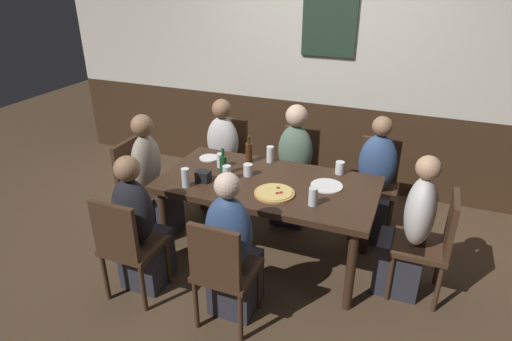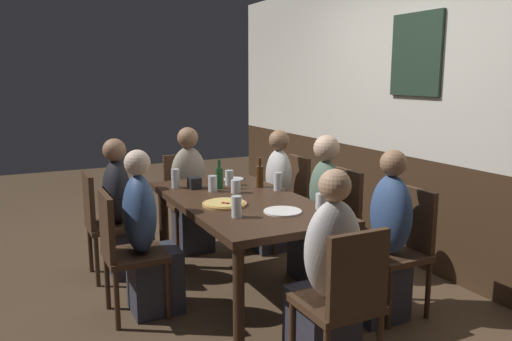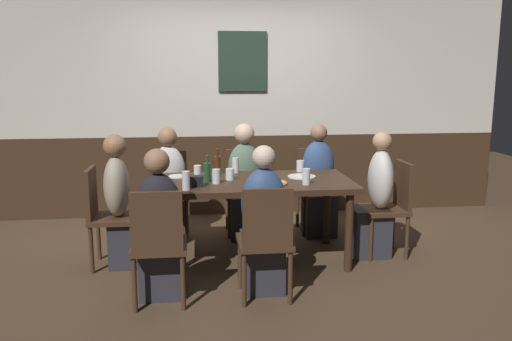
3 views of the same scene
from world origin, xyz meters
The scene contains 30 objects.
ground_plane centered at (0.00, 0.00, 0.00)m, with size 12.00×12.00×0.00m, color #4C3826.
wall_back centered at (0.00, 1.65, 1.30)m, with size 6.40×0.13×2.60m.
dining_table centered at (0.00, 0.00, 0.66)m, with size 1.77×0.91×0.74m.
chair_left_near centered at (-0.78, -0.87, 0.50)m, with size 0.40×0.40×0.88m.
chair_mid_near centered at (0.00, -0.87, 0.50)m, with size 0.40×0.40×0.88m.
chair_left_far centered at (-0.78, 0.87, 0.50)m, with size 0.40×0.40×0.88m.
chair_head_east centered at (1.30, 0.00, 0.50)m, with size 0.40×0.40×0.88m.
chair_mid_far centered at (0.00, 0.87, 0.50)m, with size 0.40×0.40×0.88m.
chair_right_far centered at (0.78, 0.87, 0.50)m, with size 0.40×0.40×0.88m.
chair_head_west centered at (-1.30, 0.00, 0.50)m, with size 0.40×0.40×0.88m.
person_left_near centered at (-0.78, -0.71, 0.48)m, with size 0.34×0.37×1.15m.
person_mid_near centered at (0.00, -0.71, 0.48)m, with size 0.34×0.37×1.16m.
person_left_far centered at (-0.78, 0.71, 0.48)m, with size 0.34×0.37×1.15m.
person_head_east centered at (1.14, 0.00, 0.49)m, with size 0.37×0.34×1.16m.
person_mid_far centered at (0.00, 0.71, 0.50)m, with size 0.34×0.37×1.18m.
person_right_far centered at (0.78, 0.71, 0.49)m, with size 0.34×0.37×1.16m.
person_head_west centered at (-1.14, 0.00, 0.49)m, with size 0.37×0.34×1.17m.
pizza centered at (0.12, -0.18, 0.75)m, with size 0.31×0.31×0.03m.
pint_glass_pale centered at (-0.58, -0.32, 0.81)m, with size 0.06×0.06×0.16m.
beer_glass_tall centered at (0.44, -0.23, 0.80)m, with size 0.07×0.07×0.14m.
pint_glass_stout centered at (-0.48, 0.12, 0.79)m, with size 0.07×0.07×0.13m.
pint_glass_amber centered at (-0.20, 0.05, 0.78)m, with size 0.08×0.08×0.10m.
beer_glass_half centered at (0.51, 0.37, 0.79)m, with size 0.08×0.08×0.11m.
tumbler_short centered at (-0.12, 0.38, 0.81)m, with size 0.06×0.06×0.15m.
highball_clear centered at (-0.33, -0.09, 0.80)m, with size 0.07×0.07×0.13m.
beer_bottle_green centered at (-0.40, -0.01, 0.83)m, with size 0.06×0.06×0.24m.
beer_bottle_brown centered at (-0.30, 0.31, 0.84)m, with size 0.06×0.06×0.25m.
plate_white_large centered at (0.47, 0.10, 0.75)m, with size 0.26×0.26×0.01m, color white.
plate_white_small centered at (-0.66, 0.24, 0.75)m, with size 0.18×0.18×0.01m, color white.
condiment_caddy centered at (-0.49, -0.19, 0.79)m, with size 0.11×0.09×0.09m, color black.
Camera 3 is at (-0.50, -4.48, 1.67)m, focal length 36.27 mm.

